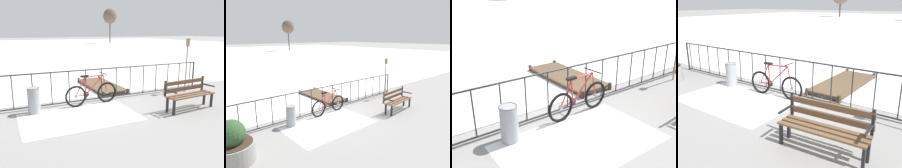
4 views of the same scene
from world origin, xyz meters
TOP-DOWN VIEW (x-y plane):
  - ground_plane at (0.00, 0.00)m, footprint 160.00×160.00m
  - snow_patch at (-0.61, -1.20)m, footprint 3.05×1.86m
  - railing_fence at (0.00, 0.00)m, footprint 9.06×0.06m
  - bicycle_near_railing at (0.08, -0.31)m, footprint 1.71×0.52m
  - park_bench at (2.48, -1.89)m, footprint 1.63×0.59m
  - trash_bin at (-1.64, -0.37)m, footprint 0.35×0.35m
  - wooden_dock at (1.21, 1.66)m, footprint 1.10×2.82m

SIDE VIEW (x-z plane):
  - ground_plane at x=0.00m, z-range 0.00..0.00m
  - snow_patch at x=-0.61m, z-range 0.00..0.01m
  - wooden_dock at x=1.21m, z-range 0.02..0.22m
  - bicycle_near_railing at x=0.08m, z-range -0.12..0.86m
  - trash_bin at x=-1.64m, z-range 0.01..0.74m
  - park_bench at x=2.48m, z-range 0.07..0.96m
  - railing_fence at x=0.00m, z-range 0.02..1.09m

